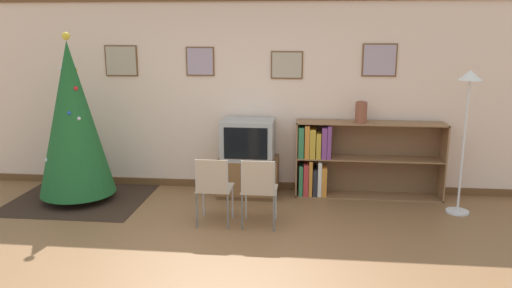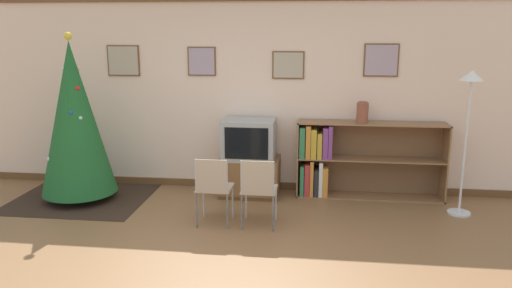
{
  "view_description": "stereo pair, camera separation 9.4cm",
  "coord_description": "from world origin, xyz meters",
  "px_view_note": "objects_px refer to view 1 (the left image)",
  "views": [
    {
      "loc": [
        0.88,
        -4.25,
        2.24
      ],
      "look_at": [
        0.28,
        1.42,
        0.92
      ],
      "focal_mm": 35.0,
      "sensor_mm": 36.0,
      "label": 1
    },
    {
      "loc": [
        0.98,
        -4.24,
        2.24
      ],
      "look_at": [
        0.28,
        1.42,
        0.92
      ],
      "focal_mm": 35.0,
      "sensor_mm": 36.0,
      "label": 2
    }
  ],
  "objects_px": {
    "tv_console": "(248,176)",
    "folding_chair_left": "(214,187)",
    "standing_lamp": "(467,105)",
    "bookshelf": "(341,159)",
    "folding_chair_right": "(259,188)",
    "christmas_tree": "(73,119)",
    "television": "(248,139)",
    "vase": "(361,112)"
  },
  "relations": [
    {
      "from": "standing_lamp",
      "to": "bookshelf",
      "type": "bearing_deg",
      "value": 159.78
    },
    {
      "from": "folding_chair_left",
      "to": "standing_lamp",
      "type": "distance_m",
      "value": 3.16
    },
    {
      "from": "folding_chair_right",
      "to": "bookshelf",
      "type": "bearing_deg",
      "value": 51.62
    },
    {
      "from": "vase",
      "to": "folding_chair_left",
      "type": "bearing_deg",
      "value": -145.24
    },
    {
      "from": "tv_console",
      "to": "christmas_tree",
      "type": "bearing_deg",
      "value": -168.35
    },
    {
      "from": "television",
      "to": "bookshelf",
      "type": "xyz_separation_m",
      "value": [
        1.26,
        0.11,
        -0.27
      ]
    },
    {
      "from": "television",
      "to": "folding_chair_right",
      "type": "distance_m",
      "value": 1.22
    },
    {
      "from": "bookshelf",
      "to": "standing_lamp",
      "type": "bearing_deg",
      "value": -20.22
    },
    {
      "from": "television",
      "to": "folding_chair_right",
      "type": "height_order",
      "value": "television"
    },
    {
      "from": "tv_console",
      "to": "folding_chair_right",
      "type": "height_order",
      "value": "folding_chair_right"
    },
    {
      "from": "bookshelf",
      "to": "television",
      "type": "bearing_deg",
      "value": -174.81
    },
    {
      "from": "television",
      "to": "vase",
      "type": "relative_size",
      "value": 2.45
    },
    {
      "from": "folding_chair_right",
      "to": "television",
      "type": "bearing_deg",
      "value": 102.8
    },
    {
      "from": "christmas_tree",
      "to": "folding_chair_left",
      "type": "relative_size",
      "value": 2.68
    },
    {
      "from": "television",
      "to": "folding_chair_right",
      "type": "xyz_separation_m",
      "value": [
        0.26,
        -1.15,
        -0.32
      ]
    },
    {
      "from": "bookshelf",
      "to": "vase",
      "type": "relative_size",
      "value": 6.92
    },
    {
      "from": "folding_chair_left",
      "to": "vase",
      "type": "distance_m",
      "value": 2.25
    },
    {
      "from": "christmas_tree",
      "to": "tv_console",
      "type": "distance_m",
      "value": 2.43
    },
    {
      "from": "tv_console",
      "to": "folding_chair_left",
      "type": "relative_size",
      "value": 1.0
    },
    {
      "from": "folding_chair_right",
      "to": "vase",
      "type": "xyz_separation_m",
      "value": [
        1.23,
        1.22,
        0.7
      ]
    },
    {
      "from": "television",
      "to": "standing_lamp",
      "type": "xyz_separation_m",
      "value": [
        2.68,
        -0.41,
        0.57
      ]
    },
    {
      "from": "standing_lamp",
      "to": "tv_console",
      "type": "bearing_deg",
      "value": 171.27
    },
    {
      "from": "television",
      "to": "bookshelf",
      "type": "height_order",
      "value": "television"
    },
    {
      "from": "television",
      "to": "folding_chair_left",
      "type": "bearing_deg",
      "value": -102.8
    },
    {
      "from": "christmas_tree",
      "to": "bookshelf",
      "type": "bearing_deg",
      "value": 9.3
    },
    {
      "from": "christmas_tree",
      "to": "standing_lamp",
      "type": "distance_m",
      "value": 4.92
    },
    {
      "from": "tv_console",
      "to": "bookshelf",
      "type": "relative_size",
      "value": 0.42
    },
    {
      "from": "tv_console",
      "to": "folding_chair_left",
      "type": "xyz_separation_m",
      "value": [
        -0.26,
        -1.15,
        0.21
      ]
    },
    {
      "from": "television",
      "to": "folding_chair_right",
      "type": "bearing_deg",
      "value": -77.2
    },
    {
      "from": "christmas_tree",
      "to": "television",
      "type": "relative_size",
      "value": 3.15
    },
    {
      "from": "folding_chair_left",
      "to": "vase",
      "type": "relative_size",
      "value": 2.89
    },
    {
      "from": "folding_chair_left",
      "to": "bookshelf",
      "type": "distance_m",
      "value": 1.98
    },
    {
      "from": "tv_console",
      "to": "folding_chair_left",
      "type": "distance_m",
      "value": 1.2
    },
    {
      "from": "television",
      "to": "vase",
      "type": "distance_m",
      "value": 1.54
    },
    {
      "from": "christmas_tree",
      "to": "folding_chair_right",
      "type": "xyz_separation_m",
      "value": [
        2.49,
        -0.69,
        -0.63
      ]
    },
    {
      "from": "christmas_tree",
      "to": "standing_lamp",
      "type": "xyz_separation_m",
      "value": [
        4.91,
        0.05,
        0.26
      ]
    },
    {
      "from": "standing_lamp",
      "to": "folding_chair_right",
      "type": "bearing_deg",
      "value": -163.05
    },
    {
      "from": "vase",
      "to": "standing_lamp",
      "type": "height_order",
      "value": "standing_lamp"
    },
    {
      "from": "tv_console",
      "to": "folding_chair_right",
      "type": "distance_m",
      "value": 1.2
    },
    {
      "from": "standing_lamp",
      "to": "christmas_tree",
      "type": "bearing_deg",
      "value": -179.45
    },
    {
      "from": "folding_chair_right",
      "to": "standing_lamp",
      "type": "height_order",
      "value": "standing_lamp"
    },
    {
      "from": "christmas_tree",
      "to": "television",
      "type": "distance_m",
      "value": 2.3
    }
  ]
}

